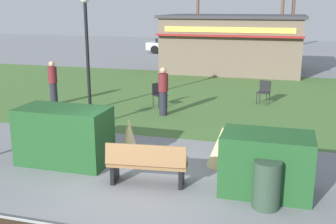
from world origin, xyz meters
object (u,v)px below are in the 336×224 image
Objects in this scene: park_bench at (147,164)px; person_standing at (163,91)px; tree_center_bg at (198,15)px; tree_left_bg at (293,16)px; food_kiosk at (233,43)px; tree_right_bg at (282,12)px; cafe_chair_west at (264,90)px; cafe_chair_east at (159,93)px; parked_car_west_slot at (174,45)px; parked_car_center_slot at (235,47)px; person_strolling at (53,83)px; trash_bin at (267,185)px; lamppost_mid at (87,38)px.

park_bench is 5.79m from person_standing.
tree_left_bg is at bearing 16.73° from tree_center_bg.
tree_right_bg is at bearing 80.17° from food_kiosk.
cafe_chair_west is 0.14× the size of tree_center_bg.
tree_left_bg reaches higher than cafe_chair_east.
food_kiosk is 1.81× the size of parked_car_west_slot.
parked_car_center_slot is (0.69, 17.59, 0.12)m from cafe_chair_east.
tree_left_bg is at bearing 93.21° from person_strolling.
tree_right_bg is (3.42, 24.79, 2.34)m from person_standing.
food_kiosk is 14.40m from tree_center_bg.
park_bench reaches higher than cafe_chair_east.
cafe_chair_east is at bearing -92.25° from parked_car_center_slot.
food_kiosk is at bearing 99.56° from trash_bin.
lamppost_mid is (-4.14, 5.62, 2.15)m from park_bench.
parked_car_west_slot reaches higher than trash_bin.
tree_left_bg is at bearing 89.06° from trash_bin.
tree_left_bg is at bearing 75.02° from lamppost_mid.
lamppost_mid is 19.01m from parked_car_west_slot.
cafe_chair_east is 17.61m from parked_car_center_slot.
tree_left_bg reaches higher than person_standing.
parked_car_center_slot is at bearing -118.59° from tree_right_bg.
cafe_chair_west is (6.09, 2.82, -2.10)m from lamppost_mid.
parked_car_center_slot is at bearing -52.70° from tree_center_bg.
cafe_chair_west is 8.18m from person_strolling.
cafe_chair_east is 1.36m from person_standing.
tree_right_bg reaches higher than person_standing.
cafe_chair_west is at bearing -71.25° from tree_center_bg.
food_kiosk is 1.83× the size of parked_car_center_slot.
person_standing is 0.27× the size of tree_left_bg.
tree_right_bg reaches higher than cafe_chair_east.
parked_car_center_slot is 0.60× the size of tree_right_bg.
parked_car_center_slot is (-3.12, 15.98, 0.12)m from cafe_chair_west.
tree_right_bg is at bearing 90.73° from trash_bin.
cafe_chair_east is at bearing -116.33° from person_standing.
food_kiosk is at bearing -69.62° from tree_center_bg.
person_strolling is at bearing -104.25° from parked_car_center_slot.
tree_left_bg is at bearing 41.12° from parked_car_west_slot.
tree_center_bg is (-7.82, 30.19, 2.41)m from trash_bin.
person_strolling is at bearing -55.29° from person_standing.
cafe_chair_east is at bearing -81.46° from tree_center_bg.
park_bench is at bearing -74.67° from cafe_chair_east.
park_bench is 0.22× the size of food_kiosk.
tree_right_bg reaches higher than tree_left_bg.
parked_car_center_slot is (-1.18, 24.42, 0.16)m from park_bench.
cafe_chair_east is at bearing -99.10° from food_kiosk.
lamppost_mid is 2.47× the size of person_strolling.
parked_car_west_slot is 1.01× the size of parked_car_center_slot.
tree_center_bg reaches higher than person_strolling.
park_bench is at bearing -87.24° from parked_car_center_slot.
parked_car_west_slot is at bearing 109.13° from trash_bin.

